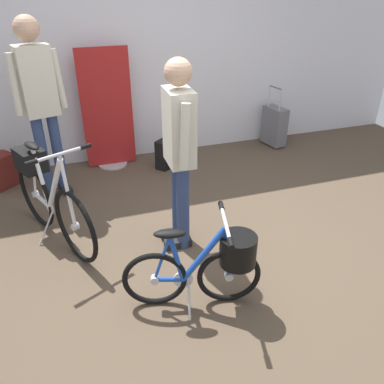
% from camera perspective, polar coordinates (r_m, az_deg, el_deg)
% --- Properties ---
extents(ground_plane, '(7.49, 7.49, 0.00)m').
position_cam_1_polar(ground_plane, '(3.47, 3.11, -8.72)').
color(ground_plane, brown).
extents(back_wall, '(7.49, 0.10, 2.75)m').
position_cam_1_polar(back_wall, '(5.07, -6.86, 20.38)').
color(back_wall, silver).
rests_on(back_wall, ground_plane).
extents(floor_banner_stand, '(0.60, 0.36, 1.44)m').
position_cam_1_polar(floor_banner_stand, '(4.89, -12.15, 10.66)').
color(floor_banner_stand, '#B7B7BC').
rests_on(floor_banner_stand, ground_plane).
extents(folding_bike_foreground, '(0.97, 0.52, 0.71)m').
position_cam_1_polar(folding_bike_foreground, '(2.79, 2.68, -10.38)').
color(folding_bike_foreground, black).
rests_on(folding_bike_foreground, ground_plane).
extents(display_bike_left, '(0.69, 1.28, 0.97)m').
position_cam_1_polar(display_bike_left, '(3.65, -20.24, -0.41)').
color(display_bike_left, black).
rests_on(display_bike_left, ground_plane).
extents(visitor_near_wall, '(0.51, 0.34, 1.82)m').
position_cam_1_polar(visitor_near_wall, '(4.26, -21.32, 12.71)').
color(visitor_near_wall, navy).
rests_on(visitor_near_wall, ground_plane).
extents(visitor_browsing, '(0.28, 0.54, 1.61)m').
position_cam_1_polar(visitor_browsing, '(3.15, -1.90, 6.56)').
color(visitor_browsing, navy).
rests_on(visitor_browsing, ground_plane).
extents(rolling_suitcase, '(0.24, 0.39, 0.83)m').
position_cam_1_polar(rolling_suitcase, '(5.65, 11.91, 9.43)').
color(rolling_suitcase, slate).
rests_on(rolling_suitcase, ground_plane).
extents(backpack_on_floor, '(0.28, 0.27, 0.37)m').
position_cam_1_polar(backpack_on_floor, '(4.88, -3.85, 5.53)').
color(backpack_on_floor, black).
rests_on(backpack_on_floor, ground_plane).
extents(handbag_on_floor, '(0.39, 0.38, 0.38)m').
position_cam_1_polar(handbag_on_floor, '(4.92, -26.25, 2.69)').
color(handbag_on_floor, maroon).
rests_on(handbag_on_floor, ground_plane).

